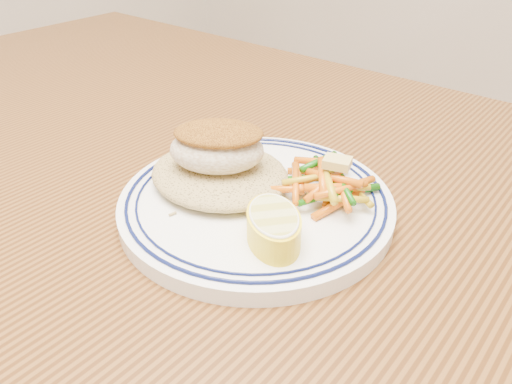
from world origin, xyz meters
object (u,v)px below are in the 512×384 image
object	(u,v)px
rice_pilaf	(220,171)
plate	(256,202)
fish_fillet	(217,146)
lemon_wedge	(274,226)
vegetable_pile	(328,183)
dining_table	(220,289)

from	to	relation	value
rice_pilaf	plate	bearing A→B (deg)	4.44
plate	rice_pilaf	distance (m)	0.05
fish_fillet	lemon_wedge	world-z (taller)	fish_fillet
fish_fillet	lemon_wedge	size ratio (longest dim) A/B	1.23
rice_pilaf	vegetable_pile	bearing A→B (deg)	27.14
dining_table	plate	xyz separation A→B (m)	(0.03, 0.02, 0.11)
fish_fillet	lemon_wedge	distance (m)	0.10
fish_fillet	vegetable_pile	distance (m)	0.10
vegetable_pile	lemon_wedge	xyz separation A→B (m)	(0.00, -0.08, 0.00)
dining_table	plate	world-z (taller)	plate
plate	rice_pilaf	bearing A→B (deg)	-175.56
dining_table	rice_pilaf	bearing A→B (deg)	123.33
lemon_wedge	plate	bearing A→B (deg)	141.54
vegetable_pile	lemon_wedge	distance (m)	0.08
dining_table	fish_fillet	world-z (taller)	fish_fillet
plate	fish_fillet	xyz separation A→B (m)	(-0.04, -0.01, 0.05)
dining_table	rice_pilaf	distance (m)	0.13
plate	vegetable_pile	bearing A→B (deg)	41.62
dining_table	vegetable_pile	world-z (taller)	vegetable_pile
fish_fillet	vegetable_pile	xyz separation A→B (m)	(0.09, 0.05, -0.03)
lemon_wedge	rice_pilaf	bearing A→B (deg)	157.89
plate	vegetable_pile	distance (m)	0.07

